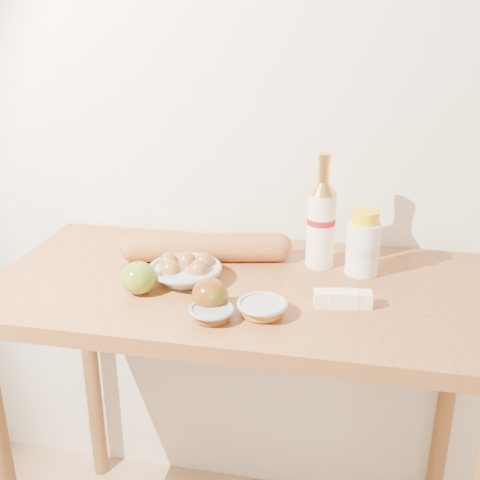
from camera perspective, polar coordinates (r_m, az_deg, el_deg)
name	(u,v)px	position (r m, az deg, el deg)	size (l,w,h in m)	color
back_wall	(267,93)	(1.64, 2.58, 13.74)	(3.50, 0.02, 2.60)	silver
table	(242,327)	(1.50, 0.23, -8.25)	(1.20, 0.60, 0.90)	#AA6936
bourbon_bottle	(321,221)	(1.51, 7.70, 1.75)	(0.09, 0.09, 0.29)	#F4E6CF
cream_bottle	(363,245)	(1.49, 11.59, -0.43)	(0.10, 0.10, 0.16)	white
egg_bowl	(186,271)	(1.45, -5.19, -2.92)	(0.21, 0.21, 0.06)	#8E9B97
baguette	(206,247)	(1.55, -3.23, -0.70)	(0.45, 0.17, 0.07)	#B47037
apple_yellowgreen	(138,278)	(1.40, -9.60, -3.55)	(0.10, 0.10, 0.08)	olive
apple_redgreen_front	(210,295)	(1.31, -2.86, -5.19)	(0.10, 0.10, 0.07)	maroon
sugar_bowl	(212,313)	(1.28, -2.71, -6.92)	(0.13, 0.13, 0.03)	gray
syrup_bowl	(262,308)	(1.29, 2.11, -6.46)	(0.12, 0.12, 0.03)	#96A49F
butter_stick	(343,299)	(1.35, 9.73, -5.54)	(0.13, 0.05, 0.04)	#FBF2C2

